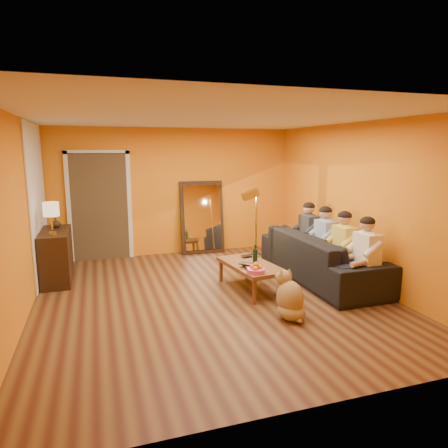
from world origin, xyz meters
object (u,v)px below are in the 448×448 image
object	(u,v)px
coffee_table	(251,277)
tumbler	(255,258)
floor_lamp	(256,231)
person_mid_left	(344,249)
dog	(290,294)
wine_bottle	(255,255)
vase	(56,223)
person_far_right	(309,235)
table_lamp	(52,218)
sideboard	(57,256)
person_far_left	(366,258)
laptop	(253,256)
sofa	(321,256)
mirror_frame	(202,217)
person_mid_right	(325,242)

from	to	relation	value
coffee_table	tumbler	distance (m)	0.31
floor_lamp	person_mid_left	xyz separation A→B (m)	(0.97, -1.30, -0.11)
tumbler	dog	bearing A→B (deg)	-91.38
wine_bottle	vase	xyz separation A→B (m)	(-2.96, 1.72, 0.36)
tumbler	person_far_right	bearing A→B (deg)	26.75
table_lamp	vase	xyz separation A→B (m)	(0.00, 0.55, -0.17)
sideboard	person_far_left	bearing A→B (deg)	-27.49
laptop	coffee_table	bearing A→B (deg)	-125.58
sofa	dog	size ratio (longest dim) A/B	4.17
mirror_frame	person_far_left	world-z (taller)	mirror_frame
coffee_table	vase	world-z (taller)	vase
wine_bottle	tumbler	distance (m)	0.21
table_lamp	wine_bottle	xyz separation A→B (m)	(2.96, -1.17, -0.53)
mirror_frame	floor_lamp	world-z (taller)	mirror_frame
mirror_frame	person_far_right	xyz separation A→B (m)	(1.58, -1.70, -0.15)
sideboard	person_far_right	distance (m)	4.42
sofa	person_mid_right	xyz separation A→B (m)	(0.13, 0.10, 0.22)
dog	person_far_left	bearing A→B (deg)	20.68
person_mid_left	sideboard	bearing A→B (deg)	158.47
tumbler	sideboard	bearing A→B (deg)	156.74
sofa	mirror_frame	bearing A→B (deg)	31.63
mirror_frame	wine_bottle	world-z (taller)	mirror_frame
person_far_left	wine_bottle	size ratio (longest dim) A/B	3.94
mirror_frame	vase	bearing A→B (deg)	-163.43
sideboard	person_far_left	world-z (taller)	person_far_left
mirror_frame	person_mid_left	distance (m)	3.22
sofa	floor_lamp	distance (m)	1.24
table_lamp	person_mid_left	xyz separation A→B (m)	(4.37, -1.42, -0.49)
mirror_frame	laptop	size ratio (longest dim) A/B	4.16
sideboard	tumbler	size ratio (longest dim) A/B	11.73
sofa	person_far_left	bearing A→B (deg)	-172.59
floor_lamp	person_far_left	bearing A→B (deg)	-58.52
tumbler	person_far_left	bearing A→B (deg)	-35.91
mirror_frame	tumbler	world-z (taller)	mirror_frame
table_lamp	floor_lamp	size ratio (longest dim) A/B	0.35
sofa	dog	world-z (taller)	sofa
dog	laptop	bearing A→B (deg)	94.94
vase	tumbler	bearing A→B (deg)	-27.13
floor_lamp	tumbler	distance (m)	0.99
coffee_table	floor_lamp	size ratio (longest dim) A/B	0.85
person_far_right	vase	world-z (taller)	person_far_right
laptop	vase	distance (m)	3.39
person_far_left	person_mid_left	distance (m)	0.55
floor_lamp	person_far_right	world-z (taller)	floor_lamp
coffee_table	person_far_left	distance (m)	1.74
dog	mirror_frame	bearing A→B (deg)	101.62
person_mid_left	sofa	bearing A→B (deg)	106.11
sideboard	table_lamp	xyz separation A→B (m)	(0.00, -0.30, 0.68)
table_lamp	person_far_left	world-z (taller)	table_lamp
floor_lamp	vase	bearing A→B (deg)	172.81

